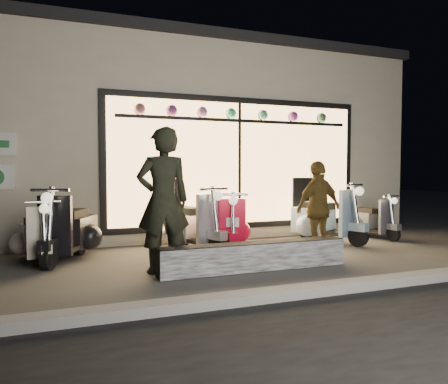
# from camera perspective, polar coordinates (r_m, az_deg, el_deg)

# --- Properties ---
(ground) EXTENTS (40.00, 40.00, 0.00)m
(ground) POSITION_cam_1_polar(r_m,az_deg,el_deg) (6.88, 2.16, -9.01)
(ground) COLOR #383533
(ground) RESTS_ON ground
(kerb) EXTENTS (40.00, 0.25, 0.12)m
(kerb) POSITION_cam_1_polar(r_m,az_deg,el_deg) (5.14, 11.21, -12.52)
(kerb) COLOR slate
(kerb) RESTS_ON ground
(shop_building) EXTENTS (10.20, 6.23, 4.20)m
(shop_building) POSITION_cam_1_polar(r_m,az_deg,el_deg) (11.50, -7.72, 6.32)
(shop_building) COLOR beige
(shop_building) RESTS_ON ground
(graffiti_barrier) EXTENTS (2.78, 0.28, 0.40)m
(graffiti_barrier) POSITION_cam_1_polar(r_m,az_deg,el_deg) (6.23, 4.01, -8.40)
(graffiti_barrier) COLOR black
(graffiti_barrier) RESTS_ON ground
(scooter_silver) EXTENTS (0.80, 1.51, 1.08)m
(scooter_silver) POSITION_cam_1_polar(r_m,az_deg,el_deg) (7.74, -4.54, -4.40)
(scooter_silver) COLOR black
(scooter_silver) RESTS_ON ground
(scooter_red) EXTENTS (0.73, 1.38, 0.99)m
(scooter_red) POSITION_cam_1_polar(r_m,az_deg,el_deg) (7.89, 0.83, -4.53)
(scooter_red) COLOR black
(scooter_red) RESTS_ON ground
(scooter_black) EXTENTS (0.92, 1.51, 1.11)m
(scooter_black) POSITION_cam_1_polar(r_m,az_deg,el_deg) (7.41, -19.28, -4.82)
(scooter_black) COLOR black
(scooter_black) RESTS_ON ground
(scooter_cream) EXTENTS (0.60, 1.33, 0.94)m
(scooter_cream) POSITION_cam_1_polar(r_m,az_deg,el_deg) (7.37, -23.33, -5.45)
(scooter_cream) COLOR black
(scooter_cream) RESTS_ON ground
(scooter_blue) EXTENTS (0.92, 1.51, 1.11)m
(scooter_blue) POSITION_cam_1_polar(r_m,az_deg,el_deg) (8.81, 12.47, -3.49)
(scooter_blue) COLOR black
(scooter_blue) RESTS_ON ground
(scooter_grey) EXTENTS (0.52, 1.23, 0.87)m
(scooter_grey) POSITION_cam_1_polar(r_m,az_deg,el_deg) (9.70, 18.31, -3.55)
(scooter_grey) COLOR black
(scooter_grey) RESTS_ON ground
(man) EXTENTS (0.74, 0.50, 2.01)m
(man) POSITION_cam_1_polar(r_m,az_deg,el_deg) (6.05, -7.94, -1.09)
(man) COLOR black
(man) RESTS_ON ground
(woman) EXTENTS (0.98, 0.56, 1.57)m
(woman) POSITION_cam_1_polar(r_m,az_deg,el_deg) (7.38, 12.24, -2.10)
(woman) COLOR brown
(woman) RESTS_ON ground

